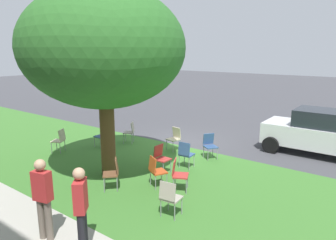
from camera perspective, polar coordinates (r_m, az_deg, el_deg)
The scene contains 17 objects.
ground at distance 12.58m, azimuth 2.21°, elevation -4.40°, with size 80.00×80.00×0.00m, color #424247.
grass_verge at distance 10.23m, azimuth -8.04°, elevation -8.60°, with size 48.00×6.00×0.01m, color #3D752D.
street_tree at distance 9.04m, azimuth -11.84°, elevation 12.84°, with size 4.62×4.62×5.49m.
chair_0 at distance 9.89m, azimuth 3.30°, elevation -6.09°, with size 0.45×0.45×0.88m.
chair_1 at distance 10.86m, azimuth 7.76°, elevation -4.44°, with size 0.58×0.58×0.88m.
chair_2 at distance 12.62m, azimuth -7.02°, elevation -1.98°, with size 0.58×0.57×0.88m.
chair_3 at distance 8.55m, azimuth -10.15°, elevation -9.35°, with size 0.59×0.59×0.88m.
chair_4 at distance 8.55m, azimuth -2.23°, elevation -9.15°, with size 0.56×0.56×0.88m.
chair_5 at distance 9.54m, azimuth -1.31°, elevation -6.78°, with size 0.44×0.44×0.88m.
chair_6 at distance 8.34m, azimuth 1.87°, elevation -9.73°, with size 0.56×0.56×0.88m.
chair_7 at distance 11.63m, azimuth 1.22°, elevation -3.17°, with size 0.49×0.49×0.88m.
chair_8 at distance 7.10m, azimuth 0.34°, elevation -13.93°, with size 0.46×0.46×0.88m.
chair_9 at distance 12.06m, azimuth -19.49°, elevation -3.33°, with size 0.56×0.56×0.88m.
chair_10 at distance 12.32m, azimuth -12.14°, elevation -2.55°, with size 0.43×0.43×0.88m.
parked_car at distance 12.38m, azimuth 26.26°, elevation -2.00°, with size 3.70×1.92×1.65m.
pedestrian_0 at distance 6.64m, azimuth -22.18°, elevation -13.00°, with size 0.40×0.29×1.69m.
pedestrian_1 at distance 6.01m, azimuth -15.83°, elevation -15.33°, with size 0.38×0.40×1.69m.
Camera 1 is at (-6.74, 9.96, 3.71)m, focal length 32.84 mm.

